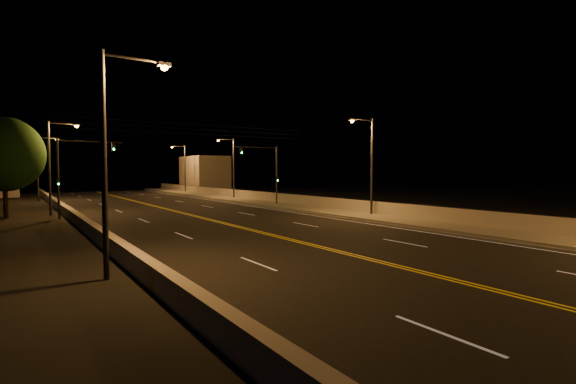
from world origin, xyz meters
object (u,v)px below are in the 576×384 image
streetlight_1 (369,160)px  tree_0 (4,154)px  streetlight_3 (183,165)px  streetlight_5 (53,161)px  traffic_signal_left (71,168)px  streetlight_6 (40,164)px  traffic_signal_right (269,169)px  streetlight_4 (113,146)px  streetlight_2 (232,164)px

streetlight_1 → tree_0: 29.85m
streetlight_1 → streetlight_3: (0.00, 44.20, 0.00)m
streetlight_5 → traffic_signal_left: streetlight_5 is taller
streetlight_1 → streetlight_6: 41.68m
traffic_signal_right → tree_0: (-23.44, 2.97, 1.14)m
streetlight_3 → streetlight_6: (-21.39, -8.43, 0.00)m
streetlight_1 → traffic_signal_left: bearing=146.5°
streetlight_4 → streetlight_5: bearing=90.0°
traffic_signal_left → streetlight_6: bearing=92.7°
streetlight_3 → streetlight_4: (-21.39, -53.05, 0.00)m
streetlight_3 → streetlight_5: (-21.39, -27.73, 0.00)m
streetlight_6 → traffic_signal_left: 22.32m
streetlight_6 → streetlight_5: bearing=-90.0°
streetlight_3 → traffic_signal_left: 36.84m
streetlight_6 → streetlight_2: bearing=-25.5°
streetlight_5 → tree_0: (-3.51, -0.01, 0.46)m
traffic_signal_left → streetlight_3: bearing=56.5°
streetlight_5 → tree_0: 3.54m
streetlight_6 → traffic_signal_right: size_ratio=1.25×
traffic_signal_left → tree_0: 5.56m
streetlight_2 → tree_0: size_ratio=0.98×
traffic_signal_left → tree_0: tree_0 is taller
tree_0 → streetlight_3: bearing=48.1°
streetlight_2 → traffic_signal_left: bearing=-149.3°
traffic_signal_left → streetlight_4: bearing=-92.7°
streetlight_3 → streetlight_6: bearing=-158.5°
streetlight_5 → streetlight_1: bearing=-37.6°
streetlight_2 → tree_0: 26.51m
traffic_signal_left → tree_0: bearing=146.9°
streetlight_5 → traffic_signal_left: 3.24m
streetlight_3 → traffic_signal_left: streetlight_3 is taller
streetlight_3 → streetlight_2: bearing=-90.0°
streetlight_5 → traffic_signal_right: 20.17m
streetlight_1 → streetlight_2: bearing=90.0°
streetlight_6 → tree_0: 19.64m
streetlight_4 → traffic_signal_left: bearing=87.3°
streetlight_2 → streetlight_3: (0.00, 18.64, 0.00)m
traffic_signal_right → streetlight_4: bearing=-131.8°
streetlight_4 → tree_0: size_ratio=0.98×
streetlight_2 → streetlight_6: bearing=154.5°
streetlight_4 → traffic_signal_right: size_ratio=1.25×
streetlight_5 → streetlight_6: (0.00, 19.30, 0.00)m
streetlight_4 → streetlight_6: bearing=90.0°
streetlight_5 → tree_0: size_ratio=0.98×
streetlight_5 → tree_0: tree_0 is taller
streetlight_5 → streetlight_6: bearing=90.0°
streetlight_2 → streetlight_1: bearing=-90.0°
streetlight_4 → streetlight_5: same height
streetlight_2 → streetlight_5: bearing=-157.0°
streetlight_1 → traffic_signal_left: 24.41m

